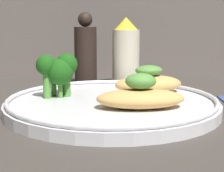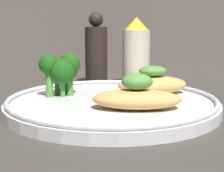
{
  "view_description": "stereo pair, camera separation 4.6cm",
  "coord_description": "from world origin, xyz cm",
  "views": [
    {
      "loc": [
        2.47,
        -45.71,
        11.54
      ],
      "look_at": [
        0.0,
        0.0,
        3.4
      ],
      "focal_mm": 55.0,
      "sensor_mm": 36.0,
      "label": 1
    },
    {
      "loc": [
        7.09,
        -45.22,
        11.54
      ],
      "look_at": [
        0.0,
        0.0,
        3.4
      ],
      "focal_mm": 55.0,
      "sensor_mm": 36.0,
      "label": 2
    }
  ],
  "objects": [
    {
      "name": "grilled_meat_front",
      "position": [
        3.75,
        -4.21,
        2.91
      ],
      "size": [
        11.54,
        6.8,
        4.38
      ],
      "color": "tan",
      "rests_on": "plate"
    },
    {
      "name": "grilled_meat_middle",
      "position": [
        5.25,
        5.62,
        3.0
      ],
      "size": [
        11.63,
        8.45,
        4.22
      ],
      "color": "tan",
      "rests_on": "plate"
    },
    {
      "name": "plate",
      "position": [
        0.0,
        0.0,
        0.99
      ],
      "size": [
        28.99,
        28.99,
        2.0
      ],
      "color": "silver",
      "rests_on": "ground_plane"
    },
    {
      "name": "sauce_bottle",
      "position": [
        1.58,
        19.21,
        6.23
      ],
      "size": [
        5.16,
        5.16,
        13.03
      ],
      "color": "beige",
      "rests_on": "ground_plane"
    },
    {
      "name": "broccoli_bunch",
      "position": [
        -7.67,
        2.14,
        5.2
      ],
      "size": [
        5.56,
        5.87,
        6.23
      ],
      "color": "#4C8E38",
      "rests_on": "plate"
    },
    {
      "name": "pepper_grinder",
      "position": [
        -6.07,
        19.21,
        6.27
      ],
      "size": [
        4.24,
        4.24,
        13.98
      ],
      "color": "black",
      "rests_on": "ground_plane"
    },
    {
      "name": "ground_plane",
      "position": [
        0.0,
        0.0,
        -0.5
      ],
      "size": [
        180.0,
        180.0,
        1.0
      ],
      "primitive_type": "cube",
      "color": "#3D3833"
    }
  ]
}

